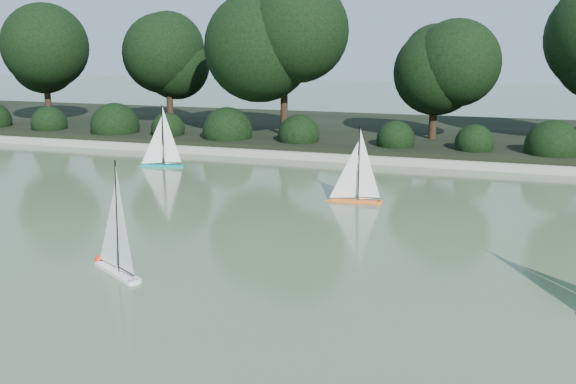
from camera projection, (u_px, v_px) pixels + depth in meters
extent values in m
plane|color=#3C4F2F|center=(236.00, 312.00, 6.96)|extent=(80.00, 80.00, 0.00)
cube|color=gray|center=(379.00, 160.00, 15.28)|extent=(40.00, 0.35, 0.18)
cube|color=black|center=(402.00, 134.00, 18.97)|extent=(40.00, 8.00, 0.30)
cylinder|color=black|center=(49.00, 108.00, 20.42)|extent=(0.20, 0.20, 1.51)
sphere|color=black|center=(44.00, 49.00, 19.99)|extent=(2.38, 2.38, 2.38)
cylinder|color=black|center=(170.00, 113.00, 19.81)|extent=(0.20, 0.20, 1.37)
sphere|color=black|center=(168.00, 57.00, 19.41)|extent=(2.24, 2.24, 2.24)
cylinder|color=black|center=(284.00, 116.00, 17.75)|extent=(0.20, 0.20, 1.66)
sphere|color=black|center=(284.00, 41.00, 17.29)|extent=(2.66, 2.66, 2.66)
cylinder|color=black|center=(432.00, 126.00, 17.08)|extent=(0.20, 0.20, 1.26)
sphere|color=black|center=(436.00, 66.00, 16.72)|extent=(2.10, 2.10, 2.10)
sphere|color=black|center=(49.00, 124.00, 18.99)|extent=(1.10, 1.10, 1.10)
sphere|color=black|center=(108.00, 127.00, 18.39)|extent=(1.10, 1.10, 1.10)
sphere|color=black|center=(170.00, 129.00, 17.80)|extent=(1.10, 1.10, 1.10)
sphere|color=black|center=(237.00, 133.00, 17.21)|extent=(1.10, 1.10, 1.10)
sphere|color=black|center=(309.00, 136.00, 16.62)|extent=(1.10, 1.10, 1.10)
sphere|color=black|center=(386.00, 139.00, 16.03)|extent=(1.10, 1.10, 1.10)
sphere|color=black|center=(468.00, 143.00, 15.44)|extent=(1.10, 1.10, 1.10)
sphere|color=black|center=(558.00, 147.00, 14.84)|extent=(1.10, 1.10, 1.10)
cube|color=white|center=(117.00, 270.00, 8.08)|extent=(0.87, 0.63, 0.09)
cone|color=white|center=(99.00, 260.00, 8.47)|extent=(0.25, 0.25, 0.18)
cylinder|color=white|center=(134.00, 280.00, 7.75)|extent=(0.15, 0.15, 0.09)
cylinder|color=black|center=(115.00, 213.00, 7.87)|extent=(0.03, 0.03, 1.41)
cylinder|color=black|center=(126.00, 268.00, 7.88)|extent=(0.37, 0.23, 0.01)
cube|color=orange|center=(356.00, 200.00, 11.65)|extent=(0.89, 0.27, 0.09)
cone|color=orange|center=(328.00, 198.00, 11.75)|extent=(0.19, 0.19, 0.18)
cylinder|color=orange|center=(380.00, 201.00, 11.56)|extent=(0.12, 0.12, 0.09)
cylinder|color=black|center=(359.00, 161.00, 11.47)|extent=(0.02, 0.02, 1.36)
cylinder|color=black|center=(369.00, 195.00, 11.58)|extent=(0.40, 0.06, 0.01)
cube|color=#05918E|center=(163.00, 165.00, 14.92)|extent=(0.92, 0.39, 0.09)
cone|color=#05918E|center=(140.00, 164.00, 14.96)|extent=(0.22, 0.22, 0.18)
cylinder|color=#05918E|center=(182.00, 165.00, 14.89)|extent=(0.13, 0.13, 0.09)
cylinder|color=black|center=(163.00, 133.00, 14.75)|extent=(0.02, 0.02, 1.41)
cylinder|color=black|center=(173.00, 161.00, 14.88)|extent=(0.41, 0.11, 0.01)
sphere|color=#FF2C0D|center=(100.00, 260.00, 8.60)|extent=(0.14, 0.14, 0.14)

